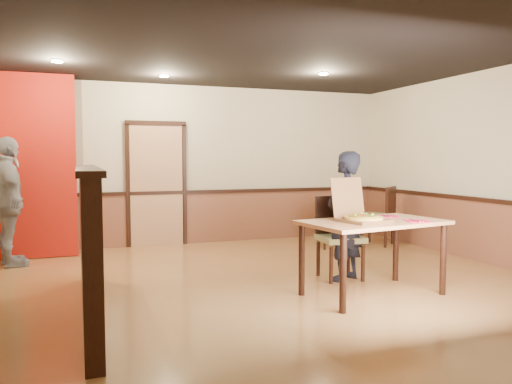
# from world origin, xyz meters

# --- Properties ---
(floor) EXTENTS (7.00, 7.00, 0.00)m
(floor) POSITION_xyz_m (0.00, 0.00, 0.00)
(floor) COLOR #B67D46
(floor) RESTS_ON ground
(ceiling) EXTENTS (7.00, 7.00, 0.00)m
(ceiling) POSITION_xyz_m (0.00, 0.00, 2.80)
(ceiling) COLOR black
(ceiling) RESTS_ON wall_back
(wall_back) EXTENTS (7.00, 0.00, 7.00)m
(wall_back) POSITION_xyz_m (0.00, 3.50, 1.40)
(wall_back) COLOR beige
(wall_back) RESTS_ON floor
(wall_right) EXTENTS (0.00, 7.00, 7.00)m
(wall_right) POSITION_xyz_m (3.50, 0.00, 1.40)
(wall_right) COLOR beige
(wall_right) RESTS_ON floor
(wainscot_back) EXTENTS (7.00, 0.04, 0.90)m
(wainscot_back) POSITION_xyz_m (0.00, 3.47, 0.45)
(wainscot_back) COLOR brown
(wainscot_back) RESTS_ON floor
(chair_rail_back) EXTENTS (7.00, 0.06, 0.06)m
(chair_rail_back) POSITION_xyz_m (0.00, 3.45, 0.92)
(chair_rail_back) COLOR black
(chair_rail_back) RESTS_ON wall_back
(wainscot_right) EXTENTS (0.04, 7.00, 0.90)m
(wainscot_right) POSITION_xyz_m (3.47, 0.00, 0.45)
(wainscot_right) COLOR brown
(wainscot_right) RESTS_ON floor
(chair_rail_right) EXTENTS (0.06, 7.00, 0.06)m
(chair_rail_right) POSITION_xyz_m (3.45, 0.00, 0.92)
(chair_rail_right) COLOR black
(chair_rail_right) RESTS_ON wall_right
(back_door) EXTENTS (0.90, 0.06, 2.10)m
(back_door) POSITION_xyz_m (-0.80, 3.46, 1.05)
(back_door) COLOR tan
(back_door) RESTS_ON wall_back
(booth_partition) EXTENTS (0.20, 3.10, 1.44)m
(booth_partition) POSITION_xyz_m (-2.00, -0.20, 0.74)
(booth_partition) COLOR black
(booth_partition) RESTS_ON floor
(red_accent_panel) EXTENTS (1.60, 0.20, 2.78)m
(red_accent_panel) POSITION_xyz_m (-2.90, 3.00, 1.40)
(red_accent_panel) COLOR #AB170C
(red_accent_panel) RESTS_ON floor
(spot_a) EXTENTS (0.14, 0.14, 0.02)m
(spot_a) POSITION_xyz_m (-2.30, 1.80, 2.78)
(spot_a) COLOR beige
(spot_a) RESTS_ON ceiling
(spot_b) EXTENTS (0.14, 0.14, 0.02)m
(spot_b) POSITION_xyz_m (-0.80, 2.50, 2.78)
(spot_b) COLOR beige
(spot_b) RESTS_ON ceiling
(spot_c) EXTENTS (0.14, 0.14, 0.02)m
(spot_c) POSITION_xyz_m (1.40, 1.50, 2.78)
(spot_c) COLOR beige
(spot_c) RESTS_ON ceiling
(main_table) EXTENTS (1.68, 1.12, 0.84)m
(main_table) POSITION_xyz_m (0.99, -0.53, 0.73)
(main_table) COLOR tan
(main_table) RESTS_ON floor
(diner_chair) EXTENTS (0.56, 0.56, 1.04)m
(diner_chair) POSITION_xyz_m (1.03, 0.33, 0.57)
(diner_chair) COLOR olive
(diner_chair) RESTS_ON floor
(side_chair_left) EXTENTS (0.50, 0.50, 0.87)m
(side_chair_left) POSITION_xyz_m (1.95, 2.16, 0.48)
(side_chair_left) COLOR olive
(side_chair_left) RESTS_ON floor
(side_chair_right) EXTENTS (0.72, 0.72, 1.03)m
(side_chair_right) POSITION_xyz_m (2.91, 2.16, 0.56)
(side_chair_right) COLOR olive
(side_chair_right) RESTS_ON floor
(side_table) EXTENTS (0.71, 0.71, 0.67)m
(side_table) POSITION_xyz_m (2.41, 2.77, 0.50)
(side_table) COLOR tan
(side_table) RESTS_ON floor
(diner) EXTENTS (0.70, 0.62, 1.61)m
(diner) POSITION_xyz_m (1.03, 0.18, 0.81)
(diner) COLOR black
(diner) RESTS_ON floor
(passerby) EXTENTS (0.73, 1.15, 1.83)m
(passerby) POSITION_xyz_m (-3.00, 2.46, 0.91)
(passerby) COLOR gray
(passerby) RESTS_ON floor
(pizza_box) EXTENTS (0.54, 0.60, 0.47)m
(pizza_box) POSITION_xyz_m (0.81, -0.56, 0.90)
(pizza_box) COLOR brown
(pizza_box) RESTS_ON main_table
(pizza) EXTENTS (0.49, 0.49, 0.03)m
(pizza) POSITION_xyz_m (0.82, -0.60, 0.88)
(pizza) COLOR gold
(pizza) RESTS_ON pizza_box
(napkin_near) EXTENTS (0.30, 0.30, 0.01)m
(napkin_near) POSITION_xyz_m (1.40, -0.75, 0.84)
(napkin_near) COLOR red
(napkin_near) RESTS_ON main_table
(napkin_far) EXTENTS (0.26, 0.26, 0.01)m
(napkin_far) POSITION_xyz_m (1.37, -0.25, 0.84)
(napkin_far) COLOR red
(napkin_far) RESTS_ON main_table
(condiment) EXTENTS (0.06, 0.06, 0.14)m
(condiment) POSITION_xyz_m (2.56, 2.88, 0.74)
(condiment) COLOR maroon
(condiment) RESTS_ON side_table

